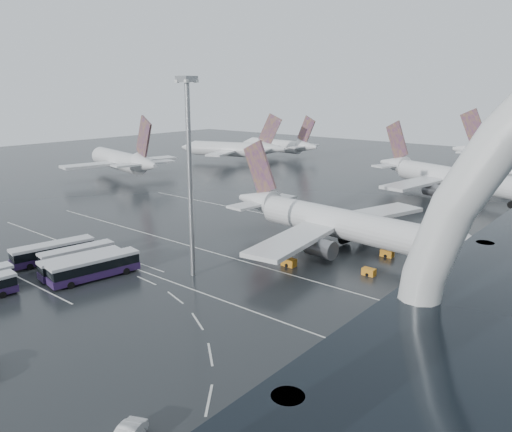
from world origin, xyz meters
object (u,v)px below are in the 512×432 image
Objects in this scene: gse_cart_belly_b at (428,267)px; airliner_gate_b at (451,178)px; gse_cart_belly_a at (369,272)px; bus_row_near_a at (53,252)px; gse_cart_belly_c at (289,262)px; floodlight_mast at (189,154)px; gse_cart_belly_e at (387,253)px; airliner_main at (341,224)px; bus_row_near_b at (77,255)px; bus_row_near_c at (81,263)px; jet_remote_far at (279,146)px; bus_row_near_d at (95,267)px; gse_cart_belly_d at (488,282)px; jet_remote_west at (122,161)px; jet_remote_mid at (233,149)px.

airliner_gate_b is at bearing 106.26° from gse_cart_belly_b.
gse_cart_belly_b is at bearing 53.44° from gse_cart_belly_a.
gse_cart_belly_b is at bearing -43.84° from bus_row_near_a.
gse_cart_belly_a is 0.87× the size of gse_cart_belly_c.
gse_cart_belly_e is (19.51, 27.81, -18.41)m from floodlight_mast.
bus_row_near_a is at bearing -143.19° from gse_cart_belly_c.
airliner_main is 46.03m from bus_row_near_b.
gse_cart_belly_a reaches higher than gse_cart_belly_b.
gse_cart_belly_e is (-1.77, 10.17, 0.03)m from gse_cart_belly_a.
bus_row_near_a is at bearing -88.57° from airliner_gate_b.
jet_remote_far is at bearing 34.38° from bus_row_near_c.
bus_row_near_d is (-20.30, -97.51, -2.92)m from airliner_gate_b.
gse_cart_belly_a is (95.32, -102.24, -4.07)m from jet_remote_far.
floodlight_mast is (-10.94, -26.43, 14.41)m from airliner_main.
gse_cart_belly_e reaches higher than gse_cart_belly_d.
bus_row_near_a is 7.23× the size of gse_cart_belly_d.
jet_remote_west is 21.87× the size of gse_cart_belly_e.
jet_remote_far is 21.68× the size of gse_cart_belly_d.
airliner_gate_b is 70.28m from gse_cart_belly_a.
jet_remote_far is (4.58, 24.04, -0.36)m from jet_remote_mid.
jet_remote_mid is 19.91× the size of gse_cart_belly_e.
airliner_main is at bearing -24.10° from bus_row_near_c.
jet_remote_far is 139.84m from gse_cart_belly_a.
gse_cart_belly_b is (106.14, -69.77, -4.48)m from jet_remote_mid.
jet_remote_mid is at bearing 40.91° from bus_row_near_c.
floodlight_mast is 38.64m from gse_cart_belly_e.
floodlight_mast is at bearing -54.68° from bus_row_near_a.
jet_remote_west is 25.17× the size of gse_cart_belly_d.
airliner_gate_b is 28.46× the size of gse_cart_belly_b.
bus_row_near_c is at bearing -141.10° from gse_cart_belly_a.
gse_cart_belly_e is at bearing 99.85° from gse_cart_belly_a.
airliner_gate_b is 25.95× the size of gse_cart_belly_a.
jet_remote_west is at bearing 169.78° from gse_cart_belly_e.
bus_row_near_b is at bearing 116.85° from jet_remote_far.
gse_cart_belly_b is at bearing -38.66° from bus_row_near_c.
jet_remote_west reaches higher than gse_cart_belly_c.
bus_row_near_c is at bearing -144.51° from gse_cart_belly_d.
floodlight_mast is 48.45m from gse_cart_belly_d.
bus_row_near_b is 65.06m from gse_cart_belly_d.
jet_remote_mid reaches higher than airliner_main.
jet_remote_mid is 124.76m from bus_row_near_c.
gse_cart_belly_a is at bearing 136.47° from jet_remote_far.
airliner_gate_b is 99.91m from bus_row_near_b.
bus_row_near_d is at bearing -127.95° from gse_cart_belly_e.
airliner_gate_b is at bearing -3.99° from bus_row_near_c.
floodlight_mast is (14.05, 10.86, 17.29)m from bus_row_near_c.
bus_row_near_d is at bearing -138.31° from gse_cart_belly_a.
floodlight_mast reaches higher than gse_cart_belly_e.
gse_cart_belly_c is (87.74, -82.82, -4.35)m from jet_remote_mid.
jet_remote_far is 135.47m from gse_cart_belly_c.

